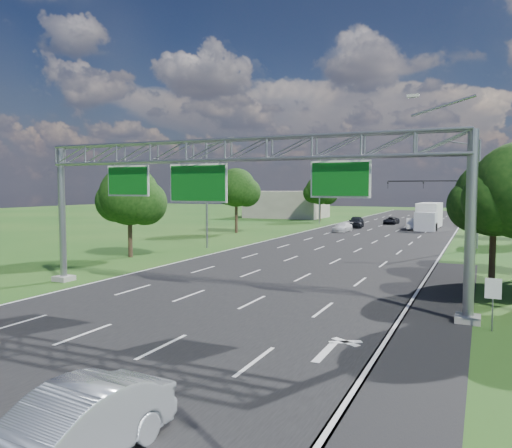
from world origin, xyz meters
The scene contains 20 objects.
ground centered at (0.00, 30.00, 0.00)m, with size 220.00×220.00×0.00m, color #184815.
road centered at (0.00, 30.00, 0.00)m, with size 18.00×180.00×0.02m, color black.
road_flare centered at (10.20, 14.00, 0.00)m, with size 3.00×30.00×0.02m, color black.
sign_gantry centered at (0.33, 12.00, 6.89)m, with size 23.50×1.00×9.56m.
regulatory_sign centered at (12.40, 10.98, 1.51)m, with size 0.60×0.08×2.10m.
traffic_signal centered at (7.48, 65.00, 5.17)m, with size 12.21×0.24×7.00m.
streetlight_l_near centered at (-11.30, 30.00, 5.58)m, with size 2.97×0.22×10.16m.
streetlight_l_far centered at (-11.30, 65.00, 5.58)m, with size 2.97×0.22×10.16m.
streetlight_r_mid centered at (11.30, 40.00, 5.58)m, with size 2.97×0.22×10.16m.
tree_verge_la centered at (-13.92, 22.04, 4.76)m, with size 5.76×4.80×7.40m.
tree_verge_lb centered at (-15.92, 45.04, 5.41)m, with size 5.76×4.80×8.06m.
tree_verge_lc centered at (-12.92, 70.04, 4.98)m, with size 5.76×4.80×7.62m.
tree_verge_re centered at (14.08, 78.04, 5.20)m, with size 5.76×4.80×7.84m.
building_left centered at (-22.00, 78.00, 2.50)m, with size 14.00×10.00×5.00m, color gray.
silver_sedan centered at (4.57, -3.08, 0.79)m, with size 1.68×4.82×1.59m, color silver.
car_queue_a centered at (-4.36, 52.12, 0.58)m, with size 1.64×4.03×1.17m, color white.
car_queue_b centered at (-1.00, 68.49, 0.56)m, with size 1.85×4.00×1.11m, color black.
car_queue_c centered at (-4.40, 59.64, 0.81)m, with size 1.92×4.77×1.63m, color black.
car_queue_d centered at (3.35, 59.16, 0.76)m, with size 1.61×4.62×1.52m, color white.
box_truck centered at (5.16, 61.40, 1.69)m, with size 3.01×9.42×3.53m.
Camera 1 is at (11.96, -10.27, 5.61)m, focal length 35.00 mm.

